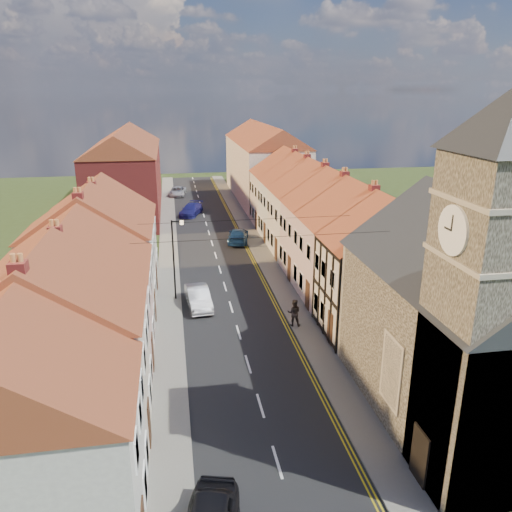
# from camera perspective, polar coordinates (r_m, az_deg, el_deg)

# --- Properties ---
(ground) EXTENTS (160.00, 160.00, 0.00)m
(ground) POSITION_cam_1_polar(r_m,az_deg,el_deg) (21.28, 3.69, -25.94)
(ground) COLOR #273818
(ground) RESTS_ON ground
(road) EXTENTS (7.00, 90.00, 0.02)m
(road) POSITION_cam_1_polar(r_m,az_deg,el_deg) (47.30, -4.63, 0.07)
(road) COLOR black
(road) RESTS_ON ground
(pavement_left) EXTENTS (1.80, 90.00, 0.12)m
(pavement_left) POSITION_cam_1_polar(r_m,az_deg,el_deg) (47.13, -9.97, -0.15)
(pavement_left) COLOR slate
(pavement_left) RESTS_ON ground
(pavement_right) EXTENTS (1.80, 90.00, 0.12)m
(pavement_right) POSITION_cam_1_polar(r_m,az_deg,el_deg) (47.83, 0.62, 0.41)
(pavement_right) COLOR slate
(pavement_right) RESTS_ON ground
(church) EXTENTS (11.25, 14.25, 15.20)m
(church) POSITION_cam_1_polar(r_m,az_deg,el_deg) (24.07, 24.38, -5.24)
(church) COLOR black
(church) RESTS_ON ground
(cottage_r_tudor) EXTENTS (8.30, 5.20, 9.00)m
(cottage_r_tudor) POSITION_cam_1_polar(r_m,az_deg,el_deg) (32.11, 14.85, -1.10)
(cottage_r_tudor) COLOR beige
(cottage_r_tudor) RESTS_ON ground
(cottage_r_white_near) EXTENTS (8.30, 6.00, 9.00)m
(cottage_r_white_near) POSITION_cam_1_polar(r_m,az_deg,el_deg) (36.84, 11.51, 1.67)
(cottage_r_white_near) COLOR #C0A098
(cottage_r_white_near) RESTS_ON ground
(cottage_r_cream_mid) EXTENTS (8.30, 5.20, 9.00)m
(cottage_r_cream_mid) POSITION_cam_1_polar(r_m,az_deg,el_deg) (41.72, 8.90, 3.80)
(cottage_r_cream_mid) COLOR #C0A098
(cottage_r_cream_mid) RESTS_ON ground
(cottage_r_pink) EXTENTS (8.30, 6.00, 9.00)m
(cottage_r_pink) POSITION_cam_1_polar(r_m,az_deg,el_deg) (46.72, 6.83, 5.46)
(cottage_r_pink) COLOR beige
(cottage_r_pink) RESTS_ON ground
(cottage_r_white_far) EXTENTS (8.30, 5.20, 9.00)m
(cottage_r_white_far) POSITION_cam_1_polar(r_m,az_deg,el_deg) (51.80, 5.16, 6.80)
(cottage_r_white_far) COLOR silver
(cottage_r_white_far) RESTS_ON ground
(cottage_r_cream_far) EXTENTS (8.30, 6.00, 9.00)m
(cottage_r_cream_far) POSITION_cam_1_polar(r_m,az_deg,el_deg) (56.94, 3.78, 7.89)
(cottage_r_cream_far) COLOR beige
(cottage_r_cream_far) RESTS_ON ground
(cottage_l_brick_near) EXTENTS (8.30, 5.70, 8.80)m
(cottage_l_brick_near) POSITION_cam_1_polar(r_m,az_deg,el_deg) (18.73, -26.28, -17.82)
(cottage_l_brick_near) COLOR silver
(cottage_l_brick_near) RESTS_ON ground
(cottage_l_cream) EXTENTS (8.30, 6.30, 9.10)m
(cottage_l_cream) POSITION_cam_1_polar(r_m,az_deg,el_deg) (23.44, -22.55, -9.29)
(cottage_l_cream) COLOR beige
(cottage_l_cream) RESTS_ON ground
(cottage_l_white) EXTENTS (8.30, 6.90, 8.80)m
(cottage_l_white) POSITION_cam_1_polar(r_m,az_deg,el_deg) (29.21, -19.96, -3.80)
(cottage_l_white) COLOR #C0A098
(cottage_l_white) RESTS_ON ground
(cottage_l_brick_mid) EXTENTS (8.30, 5.70, 9.10)m
(cottage_l_brick_mid) POSITION_cam_1_polar(r_m,az_deg,el_deg) (34.82, -18.37, 0.20)
(cottage_l_brick_mid) COLOR silver
(cottage_l_brick_mid) RESTS_ON ground
(cottage_l_pink) EXTENTS (8.30, 6.30, 8.80)m
(cottage_l_pink) POSITION_cam_1_polar(r_m,az_deg,el_deg) (40.37, -17.24, 2.53)
(cottage_l_pink) COLOR silver
(cottage_l_pink) RESTS_ON ground
(block_right_far) EXTENTS (8.30, 24.20, 10.50)m
(block_right_far) POSITION_cam_1_polar(r_m,az_deg,el_deg) (71.60, 0.93, 10.76)
(block_right_far) COLOR beige
(block_right_far) RESTS_ON ground
(block_left_far) EXTENTS (8.30, 24.20, 10.50)m
(block_left_far) POSITION_cam_1_polar(r_m,az_deg,el_deg) (65.68, -14.62, 9.48)
(block_left_far) COLOR maroon
(block_left_far) RESTS_ON ground
(lamppost) EXTENTS (0.88, 0.15, 6.00)m
(lamppost) POSITION_cam_1_polar(r_m,az_deg,el_deg) (36.54, -9.28, 0.13)
(lamppost) COLOR black
(lamppost) RESTS_ON pavement_left
(car_mid) EXTENTS (1.92, 4.49, 1.44)m
(car_mid) POSITION_cam_1_polar(r_m,az_deg,el_deg) (36.15, -6.62, -4.73)
(car_mid) COLOR #B5B7BD
(car_mid) RESTS_ON ground
(car_far) EXTENTS (3.56, 5.32, 1.43)m
(car_far) POSITION_cam_1_polar(r_m,az_deg,el_deg) (62.87, -7.41, 5.28)
(car_far) COLOR navy
(car_far) RESTS_ON ground
(car_distant) EXTENTS (2.86, 5.02, 1.32)m
(car_distant) POSITION_cam_1_polar(r_m,az_deg,el_deg) (75.11, -8.94, 7.32)
(car_distant) COLOR #BABCC2
(car_distant) RESTS_ON ground
(pedestrian_right) EXTENTS (1.03, 0.89, 1.83)m
(pedestrian_right) POSITION_cam_1_polar(r_m,az_deg,el_deg) (32.91, 4.37, -6.47)
(pedestrian_right) COLOR #2A2421
(pedestrian_right) RESTS_ON pavement_right
(car_far_b) EXTENTS (2.87, 5.17, 1.42)m
(car_far_b) POSITION_cam_1_polar(r_m,az_deg,el_deg) (51.17, -2.06, 2.37)
(car_far_b) COLOR navy
(car_far_b) RESTS_ON ground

